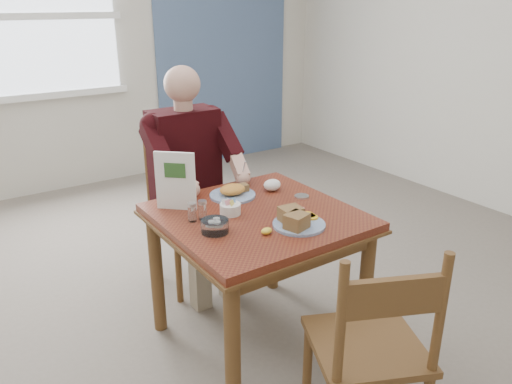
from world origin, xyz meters
TOP-DOWN VIEW (x-y plane):
  - floor at (0.00, 0.00)m, footprint 6.00×6.00m
  - wall_back at (0.00, 3.00)m, footprint 5.50×0.00m
  - accent_panel at (1.60, 2.98)m, footprint 1.60×0.02m
  - lemon_wedge at (-0.10, -0.22)m, footprint 0.06×0.04m
  - napkin at (0.24, 0.21)m, footprint 0.11×0.10m
  - metal_dish at (0.31, 0.04)m, footprint 0.10×0.10m
  - window at (-0.40, 2.97)m, footprint 1.72×0.04m
  - table at (0.00, 0.00)m, footprint 0.92×0.92m
  - chair_far at (0.00, 0.80)m, footprint 0.42×0.42m
  - chair_near at (-0.03, -0.82)m, footprint 0.56×0.56m
  - diner at (0.00, 0.71)m, footprint 0.53×0.56m
  - near_plate at (0.06, -0.23)m, footprint 0.28×0.28m
  - far_plate at (0.02, 0.26)m, footprint 0.26×0.26m
  - caddy at (-0.12, 0.06)m, footprint 0.11×0.11m
  - shakers at (-0.28, 0.09)m, footprint 0.10×0.04m
  - creamer at (-0.28, -0.07)m, footprint 0.14×0.14m
  - menu at (-0.30, 0.27)m, footprint 0.16×0.15m

SIDE VIEW (x-z plane):
  - floor at x=0.00m, z-range 0.00..0.00m
  - chair_far at x=0.00m, z-range 0.00..0.95m
  - chair_near at x=-0.03m, z-range 0.00..0.95m
  - table at x=0.00m, z-range 0.26..1.01m
  - metal_dish at x=0.31m, z-range 0.75..0.76m
  - lemon_wedge at x=-0.10m, z-range 0.75..0.78m
  - far_plate at x=0.02m, z-range 0.74..0.81m
  - caddy at x=-0.12m, z-range 0.74..0.82m
  - near_plate at x=0.06m, z-range 0.74..0.82m
  - creamer at x=-0.28m, z-range 0.75..0.81m
  - napkin at x=0.24m, z-range 0.75..0.81m
  - shakers at x=-0.28m, z-range 0.75..0.84m
  - diner at x=0.00m, z-range 0.12..1.50m
  - menu at x=-0.30m, z-range 0.75..1.05m
  - accent_panel at x=1.60m, z-range 0.00..2.80m
  - wall_back at x=0.00m, z-range -1.35..4.15m
  - window at x=-0.40m, z-range 0.89..2.31m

